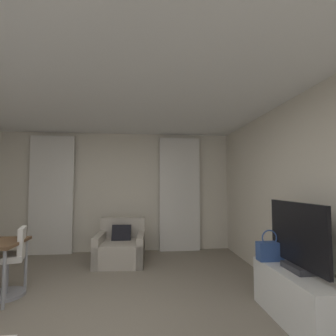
# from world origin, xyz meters

# --- Properties ---
(ground_plane) EXTENTS (12.00, 12.00, 0.00)m
(ground_plane) POSITION_xyz_m (0.00, 0.00, 0.00)
(ground_plane) COLOR gray
(wall_window) EXTENTS (5.12, 0.06, 2.60)m
(wall_window) POSITION_xyz_m (0.00, 3.03, 1.30)
(wall_window) COLOR beige
(wall_window) RESTS_ON ground
(wall_right) EXTENTS (0.06, 6.12, 2.60)m
(wall_right) POSITION_xyz_m (2.53, 0.00, 1.30)
(wall_right) COLOR beige
(wall_right) RESTS_ON ground
(ceiling) EXTENTS (5.12, 6.12, 0.06)m
(ceiling) POSITION_xyz_m (0.00, 0.00, 2.63)
(ceiling) COLOR white
(ceiling) RESTS_ON wall_left
(curtain_left_panel) EXTENTS (0.90, 0.06, 2.50)m
(curtain_left_panel) POSITION_xyz_m (-1.38, 2.90, 1.25)
(curtain_left_panel) COLOR silver
(curtain_left_panel) RESTS_ON ground
(curtain_right_panel) EXTENTS (0.90, 0.06, 2.50)m
(curtain_right_panel) POSITION_xyz_m (1.38, 2.90, 1.25)
(curtain_right_panel) COLOR silver
(curtain_right_panel) RESTS_ON ground
(armchair) EXTENTS (0.92, 0.92, 0.79)m
(armchair) POSITION_xyz_m (0.14, 2.18, 0.26)
(armchair) COLOR #B2A899
(armchair) RESTS_ON ground
(desk_chair) EXTENTS (0.49, 0.49, 0.88)m
(desk_chair) POSITION_xyz_m (-1.20, 0.91, 0.39)
(desk_chair) COLOR gray
(desk_chair) RESTS_ON ground
(tv_console) EXTENTS (0.48, 1.16, 0.54)m
(tv_console) POSITION_xyz_m (2.20, -0.12, 0.27)
(tv_console) COLOR white
(tv_console) RESTS_ON ground
(tv_flatscreen) EXTENTS (0.20, 0.97, 0.73)m
(tv_flatscreen) POSITION_xyz_m (2.20, -0.11, 0.88)
(tv_flatscreen) COLOR #333338
(tv_flatscreen) RESTS_ON tv_console
(handbag_primary) EXTENTS (0.30, 0.14, 0.37)m
(handbag_primary) POSITION_xyz_m (2.08, 0.27, 0.66)
(handbag_primary) COLOR #335193
(handbag_primary) RESTS_ON tv_console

